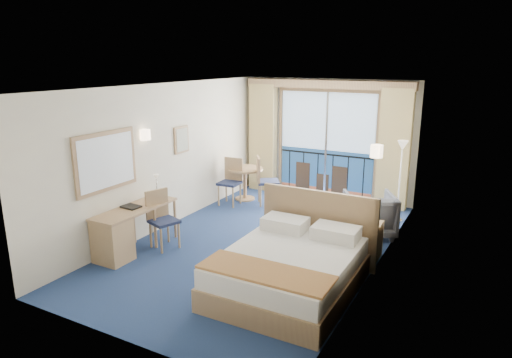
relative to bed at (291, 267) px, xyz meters
name	(u,v)px	position (x,y,z in m)	size (l,w,h in m)	color
floor	(260,243)	(-1.13, 1.24, -0.33)	(6.50, 6.50, 0.00)	navy
room_walls	(261,143)	(-1.13, 1.24, 1.45)	(4.04, 6.54, 2.72)	#EAE7CB
balcony_door	(326,148)	(-1.14, 4.46, 0.81)	(2.36, 0.03, 2.52)	navy
curtain_left	(263,138)	(-2.68, 4.31, 0.95)	(0.65, 0.22, 2.55)	tan
curtain_right	(394,150)	(0.42, 4.31, 0.95)	(0.65, 0.22, 2.55)	tan
pelmet	(327,84)	(-1.13, 4.34, 2.25)	(3.80, 0.25, 0.18)	tan
mirror	(106,162)	(-3.10, -0.26, 1.22)	(0.05, 1.25, 0.95)	tan
wall_print	(182,140)	(-3.10, 1.69, 1.27)	(0.04, 0.42, 0.52)	tan
sconce_left	(145,135)	(-3.07, 0.64, 1.52)	(0.18, 0.18, 0.18)	#FEDBB1
sconce_right	(377,151)	(0.81, 1.09, 1.52)	(0.18, 0.18, 0.18)	#FEDBB1
bed	(291,267)	(0.00, 0.00, 0.00)	(1.86, 2.21, 1.17)	tan
nightstand	(366,239)	(0.63, 1.57, -0.03)	(0.45, 0.43, 0.59)	tan
phone	(366,219)	(0.59, 1.61, 0.30)	(0.19, 0.15, 0.09)	white
armchair	(369,214)	(0.42, 2.54, 0.07)	(0.84, 0.87, 0.79)	#4A4D5A
floor_lamp	(401,161)	(0.72, 3.55, 0.89)	(0.22, 0.22, 1.61)	silver
desk	(118,235)	(-2.85, -0.38, 0.08)	(0.54, 1.57, 0.73)	tan
desk_chair	(161,215)	(-2.56, 0.34, 0.23)	(0.55, 0.54, 0.99)	#1F2748
folder	(131,207)	(-2.92, 0.03, 0.42)	(0.30, 0.22, 0.03)	black
desk_lamp	(156,181)	(-2.89, 0.65, 0.71)	(0.11, 0.11, 0.41)	silver
round_table	(245,176)	(-2.64, 3.36, 0.23)	(0.81, 0.81, 0.73)	tan
table_chair_a	(264,178)	(-2.10, 3.24, 0.27)	(0.64, 0.64, 1.07)	#1F2748
table_chair_b	(231,178)	(-2.75, 2.95, 0.25)	(0.46, 0.47, 1.02)	#1F2748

